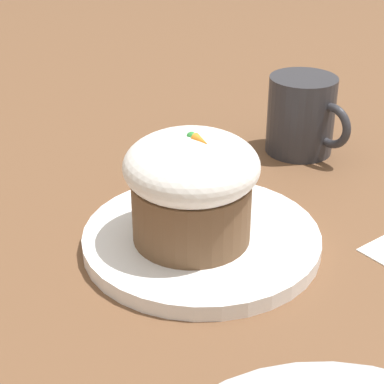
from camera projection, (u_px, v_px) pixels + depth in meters
ground_plane at (201, 245)px, 0.56m from camera, size 4.00×4.00×0.00m
dessert_plate at (202, 239)px, 0.55m from camera, size 0.20×0.20×0.01m
carrot_cake at (192, 186)px, 0.52m from camera, size 0.11×0.11×0.10m
spoon at (205, 220)px, 0.56m from camera, size 0.08×0.11×0.01m
coffee_cup at (302, 115)px, 0.71m from camera, size 0.10×0.07×0.09m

